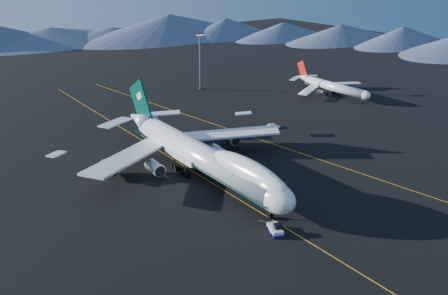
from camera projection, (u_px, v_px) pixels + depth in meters
ground at (202, 177)px, 126.64m from camera, size 500.00×500.00×0.00m
taxiway_line_main at (202, 177)px, 126.64m from camera, size 0.25×220.00×0.01m
taxiway_line_side at (267, 142)px, 150.57m from camera, size 28.08×198.09×0.01m
mountain_ridge at (445, 79)px, 200.82m from camera, size 374.91×567.11×12.00m
boeing_747 at (201, 156)px, 124.58m from camera, size 59.62×72.43×19.37m
pushback_tug at (275, 230)px, 100.84m from camera, size 3.93×5.17×2.02m
second_jet at (331, 86)px, 200.73m from camera, size 34.96×39.49×11.24m
service_van at (274, 126)px, 162.90m from camera, size 3.40×4.87×1.23m
floodlight_mast at (200, 62)px, 206.37m from camera, size 2.84×2.13×22.99m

